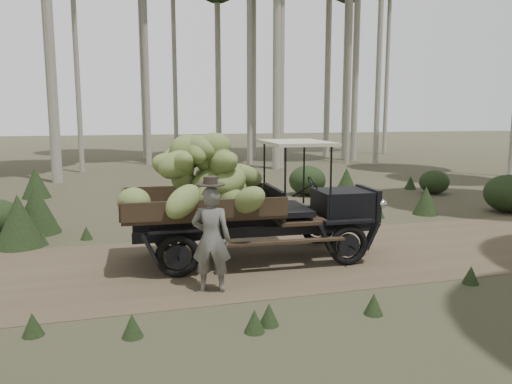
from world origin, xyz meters
TOP-DOWN VIEW (x-y plane):
  - ground at (0.00, 0.00)m, footprint 120.00×120.00m
  - dirt_track at (0.00, 0.00)m, footprint 70.00×4.00m
  - banana_truck at (-0.77, 0.10)m, footprint 5.11×2.63m
  - farmer at (-1.33, -1.38)m, footprint 0.70×0.58m
  - undergrowth at (1.91, -1.66)m, footprint 19.49×20.17m

SIDE VIEW (x-z plane):
  - ground at x=0.00m, z-range 0.00..0.00m
  - dirt_track at x=0.00m, z-range 0.00..0.01m
  - undergrowth at x=1.91m, z-range -0.13..1.18m
  - farmer at x=-1.33m, z-range -0.05..1.75m
  - banana_truck at x=-0.77m, z-range 0.24..2.67m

